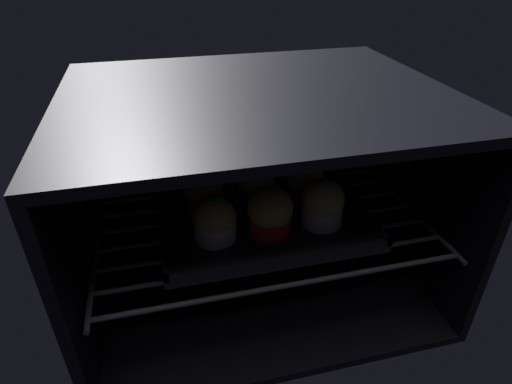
# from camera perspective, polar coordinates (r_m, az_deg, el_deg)

# --- Properties ---
(oven_cavity) EXTENTS (0.59, 0.47, 0.37)m
(oven_cavity) POSITION_cam_1_polar(r_m,az_deg,el_deg) (0.77, -0.61, 1.18)
(oven_cavity) COLOR black
(oven_cavity) RESTS_ON ground
(oven_rack) EXTENTS (0.55, 0.42, 0.01)m
(oven_rack) POSITION_cam_1_polar(r_m,az_deg,el_deg) (0.75, 0.15, -2.65)
(oven_rack) COLOR #42424C
(oven_rack) RESTS_ON oven_cavity
(baking_tray) EXTENTS (0.34, 0.34, 0.02)m
(baking_tray) POSITION_cam_1_polar(r_m,az_deg,el_deg) (0.75, 0.00, -1.62)
(baking_tray) COLOR black
(baking_tray) RESTS_ON oven_rack
(muffin_row0_col0) EXTENTS (0.07, 0.07, 0.08)m
(muffin_row0_col0) POSITION_cam_1_polar(r_m,az_deg,el_deg) (0.65, -5.60, -3.86)
(muffin_row0_col0) COLOR silver
(muffin_row0_col0) RESTS_ON baking_tray
(muffin_row0_col1) EXTENTS (0.07, 0.07, 0.08)m
(muffin_row0_col1) POSITION_cam_1_polar(r_m,az_deg,el_deg) (0.65, 1.61, -2.83)
(muffin_row0_col1) COLOR red
(muffin_row0_col1) RESTS_ON baking_tray
(muffin_row0_col2) EXTENTS (0.07, 0.07, 0.08)m
(muffin_row0_col2) POSITION_cam_1_polar(r_m,az_deg,el_deg) (0.68, 9.00, -1.60)
(muffin_row0_col2) COLOR silver
(muffin_row0_col2) RESTS_ON baking_tray
(muffin_row1_col0) EXTENTS (0.07, 0.07, 0.08)m
(muffin_row1_col0) POSITION_cam_1_polar(r_m,az_deg,el_deg) (0.71, -6.98, 0.13)
(muffin_row1_col0) COLOR red
(muffin_row1_col0) RESTS_ON baking_tray
(muffin_row1_col1) EXTENTS (0.07, 0.07, 0.07)m
(muffin_row1_col1) POSITION_cam_1_polar(r_m,az_deg,el_deg) (0.73, -0.10, 0.99)
(muffin_row1_col1) COLOR #1928B7
(muffin_row1_col1) RESTS_ON baking_tray
(muffin_row1_col2) EXTENTS (0.07, 0.07, 0.08)m
(muffin_row1_col2) POSITION_cam_1_polar(r_m,az_deg,el_deg) (0.75, 6.46, 1.95)
(muffin_row1_col2) COLOR red
(muffin_row1_col2) RESTS_ON baking_tray
(muffin_row2_col0) EXTENTS (0.07, 0.07, 0.07)m
(muffin_row2_col0) POSITION_cam_1_polar(r_m,az_deg,el_deg) (0.80, -8.00, 3.27)
(muffin_row2_col0) COLOR #1928B7
(muffin_row2_col0) RESTS_ON baking_tray
(muffin_row2_col1) EXTENTS (0.07, 0.07, 0.08)m
(muffin_row2_col1) POSITION_cam_1_polar(r_m,az_deg,el_deg) (0.81, -1.69, 4.09)
(muffin_row2_col1) COLOR red
(muffin_row2_col1) RESTS_ON baking_tray
(muffin_row2_col2) EXTENTS (0.07, 0.07, 0.08)m
(muffin_row2_col2) POSITION_cam_1_polar(r_m,az_deg,el_deg) (0.83, 4.64, 4.80)
(muffin_row2_col2) COLOR #7A238C
(muffin_row2_col2) RESTS_ON baking_tray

